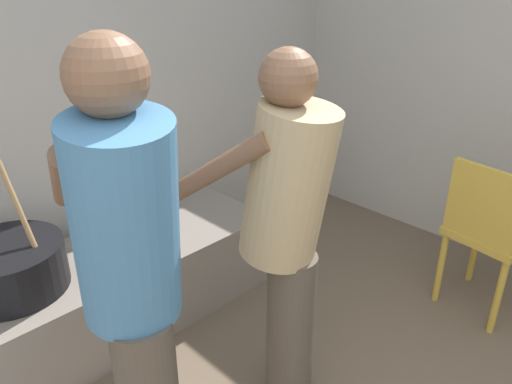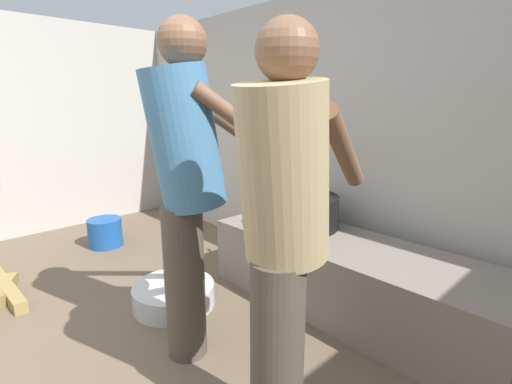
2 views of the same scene
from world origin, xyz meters
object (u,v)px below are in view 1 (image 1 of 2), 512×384
object	(u,v)px
cook_in_blue_shirt	(132,275)
chair_yellow	(489,231)
cooking_pot_main	(9,267)
cook_in_tan_shirt	(286,224)

from	to	relation	value
cook_in_blue_shirt	chair_yellow	world-z (taller)	cook_in_blue_shirt
cooking_pot_main	chair_yellow	size ratio (longest dim) A/B	0.76
cooking_pot_main	cook_in_blue_shirt	xyz separation A→B (m)	(0.08, -0.95, 0.39)
cooking_pot_main	cook_in_tan_shirt	distance (m)	1.27
cook_in_blue_shirt	chair_yellow	size ratio (longest dim) A/B	1.86
cook_in_blue_shirt	cooking_pot_main	bearing A→B (deg)	94.52
cook_in_tan_shirt	chair_yellow	size ratio (longest dim) A/B	1.74
cook_in_blue_shirt	cook_in_tan_shirt	bearing A→B (deg)	-3.29
cooking_pot_main	cook_in_blue_shirt	world-z (taller)	cook_in_blue_shirt
cooking_pot_main	cook_in_tan_shirt	size ratio (longest dim) A/B	0.44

